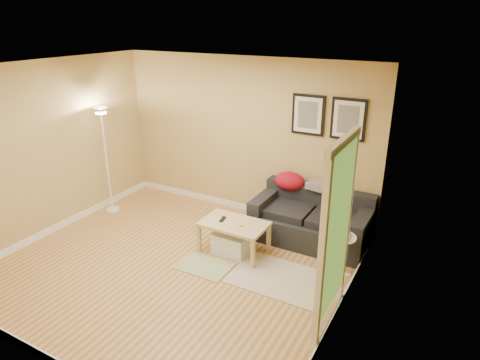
{
  "coord_description": "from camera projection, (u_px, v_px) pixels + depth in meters",
  "views": [
    {
      "loc": [
        3.16,
        -3.87,
        3.16
      ],
      "look_at": [
        0.55,
        0.85,
        1.05
      ],
      "focal_mm": 31.44,
      "sensor_mm": 36.0,
      "label": 1
    }
  ],
  "objects": [
    {
      "name": "baseboard_front",
      "position": [
        50.0,
        358.0,
        4.09
      ],
      "size": [
        4.5,
        0.02,
        0.1
      ],
      "primitive_type": "cube",
      "color": "white",
      "rests_on": "ground"
    },
    {
      "name": "remote_control",
      "position": [
        223.0,
        219.0,
        5.95
      ],
      "size": [
        0.08,
        0.17,
        0.02
      ],
      "primitive_type": "cube",
      "rotation": [
        0.0,
        0.0,
        0.2
      ],
      "color": "black",
      "rests_on": "coffee_table"
    },
    {
      "name": "wall_back",
      "position": [
        245.0,
        138.0,
        6.89
      ],
      "size": [
        4.5,
        0.0,
        4.5
      ],
      "primitive_type": "plane",
      "rotation": [
        1.57,
        0.0,
        0.0
      ],
      "color": "tan",
      "rests_on": "ground"
    },
    {
      "name": "tape_roll",
      "position": [
        241.0,
        225.0,
        5.77
      ],
      "size": [
        0.07,
        0.07,
        0.03
      ],
      "primitive_type": "cylinder",
      "color": "yellow",
      "rests_on": "coffee_table"
    },
    {
      "name": "green_runner",
      "position": [
        205.0,
        266.0,
        5.68
      ],
      "size": [
        0.7,
        0.5,
        0.01
      ],
      "primitive_type": "cube",
      "color": "#668C4C",
      "rests_on": "ground"
    },
    {
      "name": "floor_lamp",
      "position": [
        107.0,
        164.0,
        7.02
      ],
      "size": [
        0.24,
        0.24,
        1.81
      ],
      "primitive_type": null,
      "color": "white",
      "rests_on": "ground"
    },
    {
      "name": "baseboard_left",
      "position": [
        62.0,
        224.0,
        6.72
      ],
      "size": [
        0.02,
        4.0,
        0.1
      ],
      "primitive_type": "cube",
      "color": "white",
      "rests_on": "ground"
    },
    {
      "name": "framed_print_left",
      "position": [
        308.0,
        115.0,
        6.2
      ],
      "size": [
        0.5,
        0.04,
        0.6
      ],
      "primitive_type": null,
      "color": "black",
      "rests_on": "wall_back"
    },
    {
      "name": "wall_right",
      "position": [
        346.0,
        213.0,
        4.24
      ],
      "size": [
        0.0,
        4.0,
        4.0
      ],
      "primitive_type": "plane",
      "rotation": [
        1.57,
        0.0,
        -1.57
      ],
      "color": "tan",
      "rests_on": "ground"
    },
    {
      "name": "baseboard_right",
      "position": [
        335.0,
        314.0,
        4.7
      ],
      "size": [
        0.02,
        4.0,
        0.1
      ],
      "primitive_type": "cube",
      "color": "white",
      "rests_on": "ground"
    },
    {
      "name": "red_throw",
      "position": [
        290.0,
        181.0,
        6.51
      ],
      "size": [
        0.48,
        0.36,
        0.28
      ],
      "primitive_type": null,
      "color": "maroon",
      "rests_on": "sofa"
    },
    {
      "name": "wall_front",
      "position": [
        25.0,
        247.0,
        3.63
      ],
      "size": [
        4.5,
        0.0,
        4.5
      ],
      "primitive_type": "plane",
      "rotation": [
        -1.57,
        0.0,
        0.0
      ],
      "color": "tan",
      "rests_on": "ground"
    },
    {
      "name": "ceiling",
      "position": [
        162.0,
        69.0,
        4.78
      ],
      "size": [
        4.5,
        4.5,
        0.0
      ],
      "primitive_type": "plane",
      "rotation": [
        3.14,
        0.0,
        0.0
      ],
      "color": "white",
      "rests_on": "wall_back"
    },
    {
      "name": "floor",
      "position": [
        175.0,
        264.0,
        5.73
      ],
      "size": [
        4.5,
        4.5,
        0.0
      ],
      "primitive_type": "plane",
      "color": "tan",
      "rests_on": "ground"
    },
    {
      "name": "storage_bin",
      "position": [
        232.0,
        243.0,
        5.96
      ],
      "size": [
        0.51,
        0.37,
        0.31
      ],
      "primitive_type": null,
      "color": "white",
      "rests_on": "ground"
    },
    {
      "name": "area_rug",
      "position": [
        280.0,
        278.0,
        5.41
      ],
      "size": [
        1.25,
        0.85,
        0.01
      ],
      "primitive_type": "cube",
      "color": "beige",
      "rests_on": "ground"
    },
    {
      "name": "wall_left",
      "position": [
        49.0,
        150.0,
        6.27
      ],
      "size": [
        0.0,
        4.0,
        4.0
      ],
      "primitive_type": "plane",
      "rotation": [
        1.57,
        0.0,
        1.57
      ],
      "color": "tan",
      "rests_on": "ground"
    },
    {
      "name": "book_stack",
      "position": [
        343.0,
        235.0,
        5.32
      ],
      "size": [
        0.24,
        0.27,
        0.07
      ],
      "primitive_type": null,
      "rotation": [
        0.0,
        0.0,
        0.37
      ],
      "color": "teal",
      "rests_on": "side_table"
    },
    {
      "name": "plaid_throw",
      "position": [
        321.0,
        186.0,
        6.3
      ],
      "size": [
        0.45,
        0.32,
        0.1
      ],
      "primitive_type": null,
      "rotation": [
        0.0,
        0.0,
        -0.14
      ],
      "color": "tan",
      "rests_on": "sofa"
    },
    {
      "name": "sofa",
      "position": [
        311.0,
        218.0,
        6.22
      ],
      "size": [
        1.7,
        0.9,
        0.75
      ],
      "primitive_type": null,
      "color": "black",
      "rests_on": "ground"
    },
    {
      "name": "doorway",
      "position": [
        335.0,
        243.0,
        4.24
      ],
      "size": [
        0.12,
        1.01,
        2.13
      ],
      "primitive_type": null,
      "color": "white",
      "rests_on": "ground"
    },
    {
      "name": "framed_print_right",
      "position": [
        348.0,
        119.0,
        5.93
      ],
      "size": [
        0.5,
        0.04,
        0.6
      ],
      "primitive_type": null,
      "color": "black",
      "rests_on": "wall_back"
    },
    {
      "name": "baseboard_back",
      "position": [
        244.0,
        207.0,
        7.33
      ],
      "size": [
        4.5,
        0.02,
        0.1
      ],
      "primitive_type": "cube",
      "color": "white",
      "rests_on": "ground"
    },
    {
      "name": "coffee_table",
      "position": [
        234.0,
        237.0,
        5.96
      ],
      "size": [
        1.07,
        0.86,
        0.46
      ],
      "primitive_type": null,
      "rotation": [
        0.0,
        0.0,
        -0.36
      ],
      "color": "tan",
      "rests_on": "ground"
    },
    {
      "name": "side_table",
      "position": [
        341.0,
        255.0,
        5.45
      ],
      "size": [
        0.36,
        0.36,
        0.54
      ],
      "primitive_type": null,
      "color": "white",
      "rests_on": "ground"
    }
  ]
}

